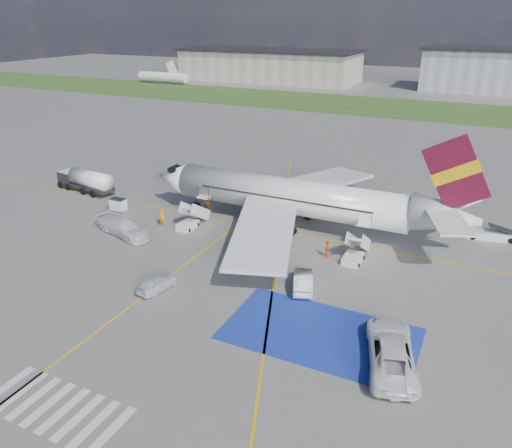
# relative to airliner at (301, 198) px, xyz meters

# --- Properties ---
(ground) EXTENTS (400.00, 400.00, 0.00)m
(ground) POSITION_rel_airliner_xyz_m (-1.51, -14.00, -3.39)
(ground) COLOR #60605E
(ground) RESTS_ON ground
(grass_strip) EXTENTS (400.00, 30.00, 0.01)m
(grass_strip) POSITION_rel_airliner_xyz_m (-1.51, 81.00, -3.39)
(grass_strip) COLOR #2D4C1E
(grass_strip) RESTS_ON ground
(taxiway_line_main) EXTENTS (120.00, 0.20, 0.01)m
(taxiway_line_main) POSITION_rel_airliner_xyz_m (-1.51, -2.00, -3.39)
(taxiway_line_main) COLOR gold
(taxiway_line_main) RESTS_ON ground
(taxiway_line_cross) EXTENTS (0.20, 60.00, 0.01)m
(taxiway_line_cross) POSITION_rel_airliner_xyz_m (-6.51, -24.00, -3.39)
(taxiway_line_cross) COLOR gold
(taxiway_line_cross) RESTS_ON ground
(taxiway_line_diag) EXTENTS (20.71, 56.45, 0.01)m
(taxiway_line_diag) POSITION_rel_airliner_xyz_m (-1.51, -2.00, -3.39)
(taxiway_line_diag) COLOR gold
(taxiway_line_diag) RESTS_ON ground
(staging_box) EXTENTS (14.00, 8.00, 0.01)m
(staging_box) POSITION_rel_airliner_xyz_m (8.49, -18.00, -3.39)
(staging_box) COLOR #1A319D
(staging_box) RESTS_ON ground
(crosswalk) EXTENTS (9.00, 4.00, 0.01)m
(crosswalk) POSITION_rel_airliner_xyz_m (-3.31, -32.00, -3.39)
(crosswalk) COLOR silver
(crosswalk) RESTS_ON ground
(terminal_west) EXTENTS (60.00, 22.00, 10.00)m
(terminal_west) POSITION_rel_airliner_xyz_m (-56.51, 116.00, 1.61)
(terminal_west) COLOR gray
(terminal_west) RESTS_ON ground
(terminal_centre) EXTENTS (48.00, 18.00, 12.00)m
(terminal_centre) POSITION_rel_airliner_xyz_m (18.49, 121.00, 2.61)
(terminal_centre) COLOR gray
(terminal_centre) RESTS_ON ground
(airliner) EXTENTS (36.81, 32.95, 11.92)m
(airliner) POSITION_rel_airliner_xyz_m (0.00, 0.00, 0.00)
(airliner) COLOR silver
(airliner) RESTS_ON ground
(airstairs_fwd) EXTENTS (1.90, 5.20, 3.60)m
(airstairs_fwd) POSITION_rel_airliner_xyz_m (-11.01, -5.30, -2.77)
(airstairs_fwd) COLOR silver
(airstairs_fwd) RESTS_ON ground
(airstairs_aft) EXTENTS (1.90, 5.20, 3.60)m
(airstairs_aft) POSITION_rel_airliner_xyz_m (7.49, -5.30, -2.77)
(airstairs_aft) COLOR silver
(airstairs_aft) RESTS_ON ground
(fuel_tanker) EXTENTS (9.01, 3.55, 2.99)m
(fuel_tanker) POSITION_rel_airliner_xyz_m (-29.75, -1.16, -2.13)
(fuel_tanker) COLOR black
(fuel_tanker) RESTS_ON ground
(gpu_cart) EXTENTS (1.86, 1.21, 1.54)m
(gpu_cart) POSITION_rel_airliner_xyz_m (-21.31, -4.88, -2.70)
(gpu_cart) COLOR silver
(gpu_cart) RESTS_ON ground
(belt_loader) EXTENTS (5.41, 2.73, 1.57)m
(belt_loader) POSITION_rel_airliner_xyz_m (19.06, 5.81, -3.00)
(belt_loader) COLOR silver
(belt_loader) RESTS_ON ground
(car_silver_a) EXTENTS (2.23, 4.17, 1.35)m
(car_silver_a) POSITION_rel_airliner_xyz_m (-6.04, -18.00, -2.72)
(car_silver_a) COLOR silver
(car_silver_a) RESTS_ON ground
(car_silver_b) EXTENTS (3.10, 4.87, 1.52)m
(car_silver_b) POSITION_rel_airliner_xyz_m (5.00, -12.36, -2.64)
(car_silver_b) COLOR #ADB0B5
(car_silver_b) RESTS_ON ground
(van_white_a) EXTENTS (4.66, 7.04, 2.43)m
(van_white_a) POSITION_rel_airliner_xyz_m (13.78, -18.98, -2.18)
(van_white_a) COLOR white
(van_white_a) RESTS_ON ground
(van_white_b) EXTENTS (6.17, 3.85, 2.25)m
(van_white_b) POSITION_rel_airliner_xyz_m (-16.25, -10.10, -2.27)
(van_white_b) COLOR silver
(van_white_b) RESTS_ON ground
(crew_fwd) EXTENTS (0.83, 0.71, 1.94)m
(crew_fwd) POSITION_rel_airliner_xyz_m (-13.94, -6.30, -2.42)
(crew_fwd) COLOR orange
(crew_fwd) RESTS_ON ground
(crew_nose) EXTENTS (1.09, 1.14, 1.85)m
(crew_nose) POSITION_rel_airliner_xyz_m (-12.08, 0.12, -2.47)
(crew_nose) COLOR orange
(crew_nose) RESTS_ON ground
(crew_aft) EXTENTS (0.58, 1.08, 1.74)m
(crew_aft) POSITION_rel_airliner_xyz_m (4.98, -5.79, -2.52)
(crew_aft) COLOR #FA5A0D
(crew_aft) RESTS_ON ground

